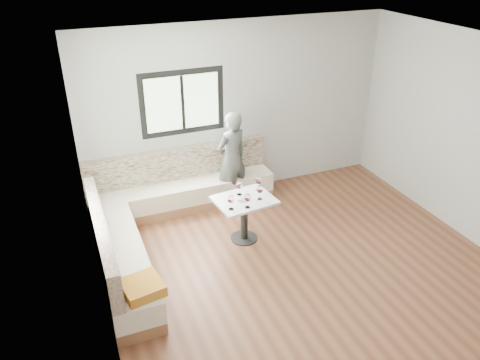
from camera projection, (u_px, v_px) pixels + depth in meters
name	position (u px, v px, depth m)	size (l,w,h in m)	color
room	(310.00, 176.00, 5.40)	(5.01, 5.01, 2.81)	brown
banquette	(158.00, 215.00, 6.66)	(2.90, 2.80, 0.95)	#8B5D3F
table	(244.00, 209.00, 6.51)	(0.86, 0.71, 0.65)	black
person	(232.00, 159.00, 7.31)	(0.56, 0.37, 1.54)	#494F4D
olive_ramekin	(239.00, 199.00, 6.39)	(0.10, 0.10, 0.04)	white
wine_glass_a	(231.00, 200.00, 6.13)	(0.09, 0.09, 0.21)	white
wine_glass_b	(248.00, 198.00, 6.17)	(0.09, 0.09, 0.21)	white
wine_glass_c	(260.00, 190.00, 6.36)	(0.09, 0.09, 0.21)	white
wine_glass_d	(239.00, 186.00, 6.47)	(0.09, 0.09, 0.21)	white
wine_glass_e	(259.00, 181.00, 6.59)	(0.09, 0.09, 0.21)	white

